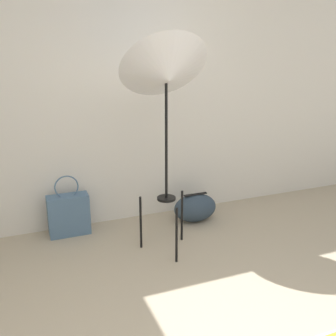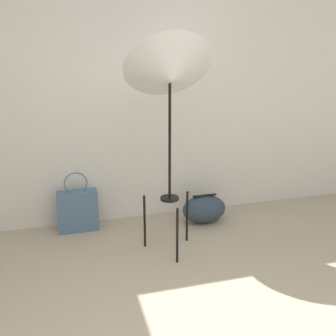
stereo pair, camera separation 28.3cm
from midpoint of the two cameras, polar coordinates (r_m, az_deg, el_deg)
The scene contains 4 objects.
wall_back at distance 3.64m, azimuth -5.38°, elevation 11.84°, with size 8.00×0.05×2.60m.
photo_umbrella at distance 2.97m, azimuth 3.07°, elevation 13.20°, with size 0.68×0.58×1.75m.
tote_bag at distance 3.70m, azimuth -10.84°, elevation -6.09°, with size 0.36×0.15×0.56m.
duffel_bag at distance 3.83m, azimuth 7.39°, elevation -5.97°, with size 0.43×0.27×0.28m.
Camera 2 is at (-0.52, -1.01, 1.64)m, focal length 42.00 mm.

